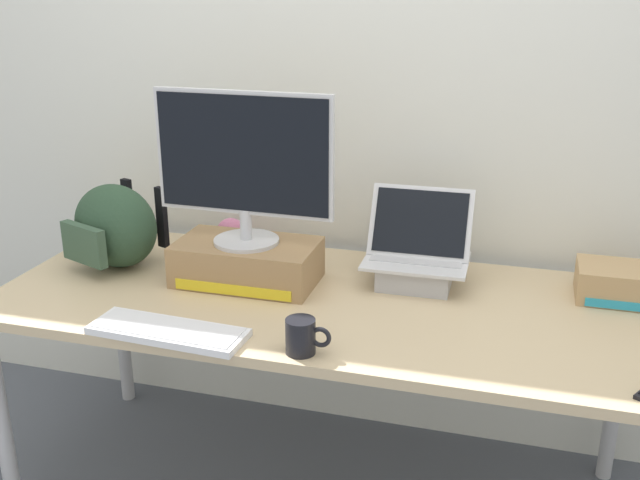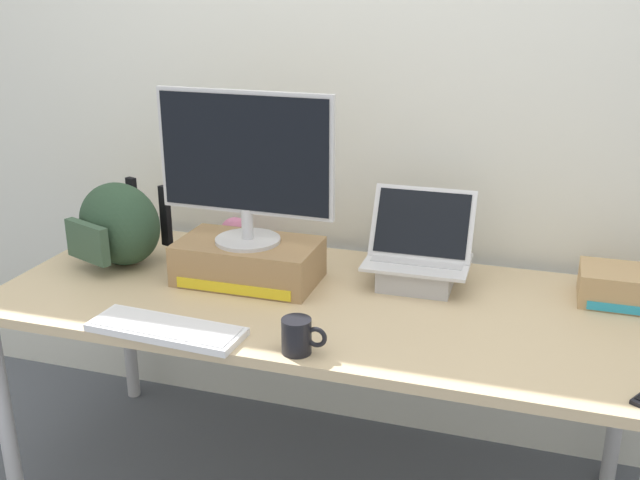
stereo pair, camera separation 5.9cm
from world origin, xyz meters
The scene contains 10 objects.
back_wall centered at (0.00, 0.51, 1.30)m, with size 7.00×0.10×2.60m, color silver.
desk centered at (0.00, 0.00, 0.65)m, with size 1.94×0.83×0.71m.
toner_box_yellow centered at (-0.25, 0.05, 0.78)m, with size 0.43×0.25×0.13m.
desktop_monitor centered at (-0.25, 0.05, 1.09)m, with size 0.56×0.20×0.47m.
open_laptop centered at (0.26, 0.18, 0.77)m, with size 0.32×0.24×0.29m.
external_keyboard centered at (-0.32, -0.35, 0.72)m, with size 0.44×0.17×0.02m.
messenger_backpack centered at (-0.71, 0.06, 0.85)m, with size 0.37×0.33×0.27m.
coffee_mug centered at (0.05, -0.35, 0.76)m, with size 0.12×0.08×0.09m.
plush_toy centered at (-0.42, 0.34, 0.76)m, with size 0.10×0.10×0.10m.
toner_box_cyan centered at (0.89, 0.23, 0.76)m, with size 0.32×0.18×0.10m.
Camera 2 is at (0.61, -1.92, 1.61)m, focal length 41.33 mm.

